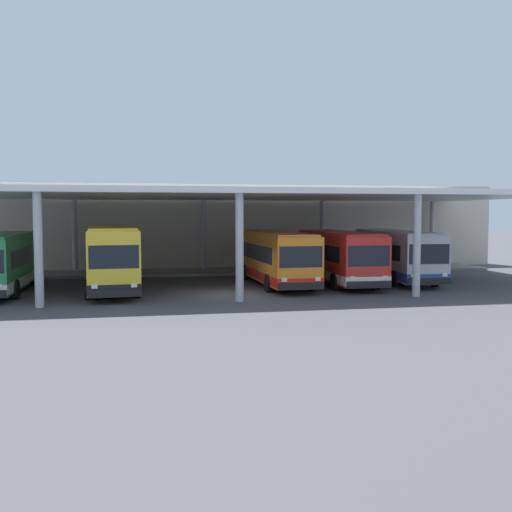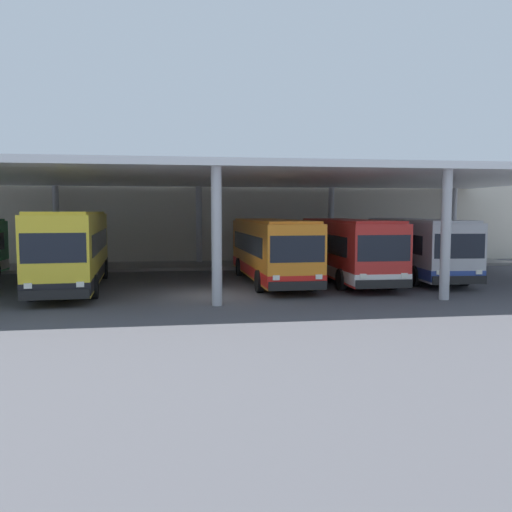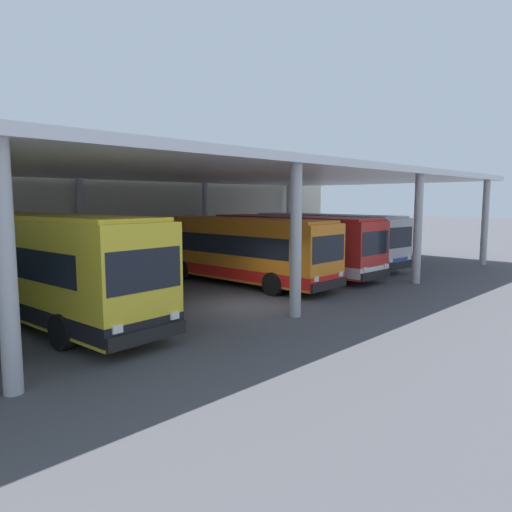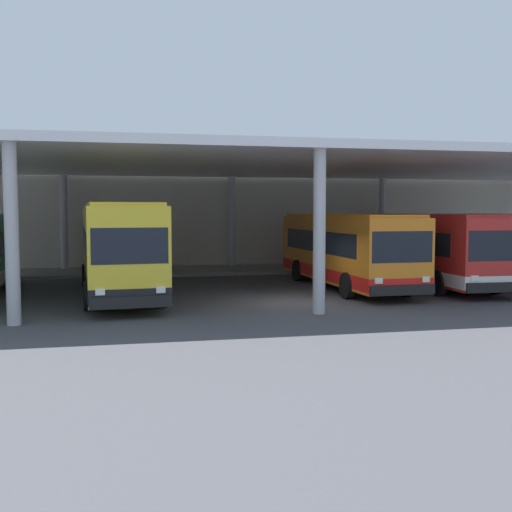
% 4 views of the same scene
% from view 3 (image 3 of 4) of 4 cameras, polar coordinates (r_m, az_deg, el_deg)
% --- Properties ---
extents(ground_plane, '(200.00, 200.00, 0.00)m').
position_cam_3_polar(ground_plane, '(18.31, -1.34, -5.97)').
color(ground_plane, '#47474C').
extents(platform_kerb, '(42.00, 4.50, 0.18)m').
position_cam_3_polar(platform_kerb, '(27.79, -18.57, -1.74)').
color(platform_kerb, gray).
rests_on(platform_kerb, ground).
extents(station_building_facade, '(48.00, 1.60, 6.49)m').
position_cam_3_polar(station_building_facade, '(30.45, -21.61, 4.81)').
color(station_building_facade, beige).
rests_on(station_building_facade, ground).
extents(canopy_shelter, '(40.00, 17.00, 5.55)m').
position_cam_3_polar(canopy_shelter, '(22.16, -11.54, 9.89)').
color(canopy_shelter, silver).
rests_on(canopy_shelter, ground).
extents(bus_second_bay, '(3.30, 11.48, 3.57)m').
position_cam_3_polar(bus_second_bay, '(17.23, -24.38, -1.15)').
color(bus_second_bay, yellow).
rests_on(bus_second_bay, ground).
extents(bus_middle_bay, '(2.92, 10.59, 3.17)m').
position_cam_3_polar(bus_middle_bay, '(22.90, -2.09, 0.80)').
color(bus_middle_bay, orange).
rests_on(bus_middle_bay, ground).
extents(bus_far_bay, '(2.85, 10.57, 3.17)m').
position_cam_3_polar(bus_far_bay, '(25.71, 4.28, 1.45)').
color(bus_far_bay, red).
rests_on(bus_far_bay, ground).
extents(bus_departing, '(3.31, 10.69, 3.17)m').
position_cam_3_polar(bus_departing, '(29.39, 8.36, 2.06)').
color(bus_departing, '#B7B7BC').
rests_on(bus_departing, ground).
extents(bench_waiting, '(1.80, 0.45, 0.92)m').
position_cam_3_polar(bench_waiting, '(30.12, -10.88, 0.22)').
color(bench_waiting, brown).
rests_on(bench_waiting, platform_kerb).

